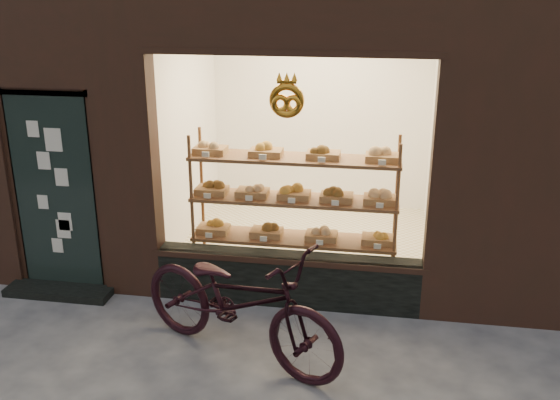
# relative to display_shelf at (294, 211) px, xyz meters

# --- Properties ---
(display_shelf) EXTENTS (2.20, 0.45, 1.70)m
(display_shelf) POSITION_rel_display_shelf_xyz_m (0.00, 0.00, 0.00)
(display_shelf) COLOR brown
(display_shelf) RESTS_ON ground
(bicycle) EXTENTS (2.23, 1.54, 1.11)m
(bicycle) POSITION_rel_display_shelf_xyz_m (-0.27, -1.47, -0.31)
(bicycle) COLOR black
(bicycle) RESTS_ON ground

